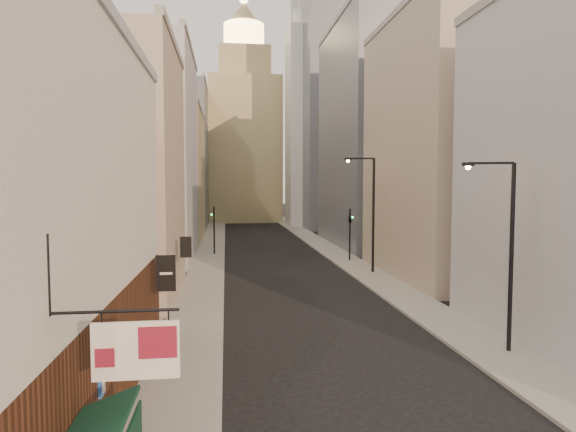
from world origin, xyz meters
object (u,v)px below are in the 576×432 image
Objects in this scene: clock_tower at (244,133)px; white_tower at (310,120)px; traffic_light_left at (214,223)px; traffic_light_right at (350,223)px; streetlamp_mid at (370,208)px; streetlamp_near at (506,245)px.

clock_tower reaches higher than white_tower.
traffic_light_right is (12.77, -5.92, 0.36)m from traffic_light_left.
clock_tower is 4.76× the size of streetlamp_mid.
clock_tower is 62.03m from streetlamp_mid.
traffic_light_left is (-5.05, -48.25, -14.28)m from clock_tower.
clock_tower is 1.08× the size of white_tower.
clock_tower is at bearing 117.02° from streetlamp_near.
streetlamp_mid reaches higher than traffic_light_left.
clock_tower reaches higher than streetlamp_mid.
streetlamp_mid is at bearing 111.72° from streetlamp_near.
white_tower is 66.71m from streetlamp_near.
white_tower is at bearing 108.60° from streetlamp_near.
clock_tower is at bearing -80.84° from traffic_light_left.
traffic_light_right is at bearing 170.28° from traffic_light_left.
streetlamp_near is at bearing -78.55° from streetlamp_mid.
streetlamp_near is 33.56m from traffic_light_left.
streetlamp_near is at bearing 127.93° from traffic_light_left.
traffic_light_left and traffic_light_right have the same top height.
traffic_light_right is at bearing -81.89° from clock_tower.
traffic_light_left is at bearing -4.53° from traffic_light_right.
clock_tower is 17.83m from white_tower.
clock_tower is 56.46m from traffic_light_right.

